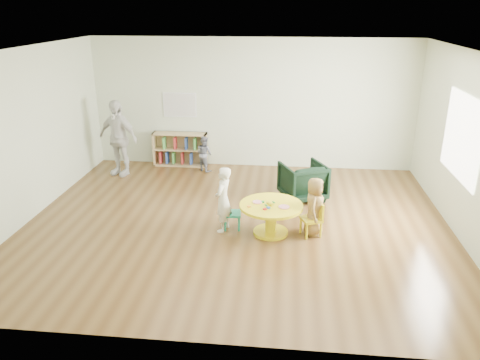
{
  "coord_description": "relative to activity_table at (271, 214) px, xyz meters",
  "views": [
    {
      "loc": [
        0.8,
        -7.04,
        3.43
      ],
      "look_at": [
        0.08,
        -0.3,
        0.88
      ],
      "focal_mm": 35.0,
      "sensor_mm": 36.0,
      "label": 1
    }
  ],
  "objects": [
    {
      "name": "room",
      "position": [
        -0.56,
        0.33,
        1.55
      ],
      "size": [
        7.1,
        7.0,
        2.8
      ],
      "color": "#54381A",
      "rests_on": "ground"
    },
    {
      "name": "activity_table",
      "position": [
        0.0,
        0.0,
        0.0
      ],
      "size": [
        1.0,
        1.0,
        0.54
      ],
      "rotation": [
        0.0,
        0.0,
        -0.18
      ],
      "color": "yellow",
      "rests_on": "ground"
    },
    {
      "name": "kid_chair_left",
      "position": [
        -0.67,
        0.12,
        -0.07
      ],
      "size": [
        0.3,
        0.3,
        0.52
      ],
      "rotation": [
        0.0,
        0.0,
        -1.48
      ],
      "color": "#188563",
      "rests_on": "ground"
    },
    {
      "name": "kid_chair_right",
      "position": [
        0.67,
        0.02,
        -0.05
      ],
      "size": [
        0.39,
        0.39,
        0.55
      ],
      "rotation": [
        0.0,
        0.0,
        1.96
      ],
      "color": "yellow",
      "rests_on": "ground"
    },
    {
      "name": "bookshelf",
      "position": [
        -2.19,
        3.19,
        0.02
      ],
      "size": [
        1.2,
        0.3,
        0.75
      ],
      "color": "tan",
      "rests_on": "ground"
    },
    {
      "name": "alphabet_poster",
      "position": [
        -2.18,
        3.32,
        1.01
      ],
      "size": [
        0.74,
        0.01,
        0.54
      ],
      "color": "white",
      "rests_on": "ground"
    },
    {
      "name": "armchair",
      "position": [
        0.53,
        1.5,
        0.0
      ],
      "size": [
        0.99,
        1.0,
        0.69
      ],
      "primitive_type": "imported",
      "rotation": [
        0.0,
        0.0,
        3.57
      ],
      "color": "black",
      "rests_on": "ground"
    },
    {
      "name": "child_left",
      "position": [
        -0.76,
        0.03,
        0.19
      ],
      "size": [
        0.34,
        0.44,
        1.07
      ],
      "primitive_type": "imported",
      "rotation": [
        0.0,
        0.0,
        -1.81
      ],
      "color": "white",
      "rests_on": "ground"
    },
    {
      "name": "child_right",
      "position": [
        0.67,
        0.05,
        0.13
      ],
      "size": [
        0.37,
        0.51,
        0.95
      ],
      "primitive_type": "imported",
      "rotation": [
        0.0,
        0.0,
        1.4
      ],
      "color": "yellow",
      "rests_on": "ground"
    },
    {
      "name": "toddler",
      "position": [
        -1.57,
        2.86,
        0.04
      ],
      "size": [
        0.48,
        0.46,
        0.78
      ],
      "primitive_type": "imported",
      "rotation": [
        0.0,
        0.0,
        2.5
      ],
      "color": "#171E3A",
      "rests_on": "ground"
    },
    {
      "name": "adult_caretaker",
      "position": [
        -3.33,
        2.45,
        0.46
      ],
      "size": [
        1.02,
        0.69,
        1.61
      ],
      "primitive_type": "imported",
      "rotation": [
        0.0,
        0.0,
        -0.34
      ],
      "color": "silver",
      "rests_on": "ground"
    }
  ]
}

